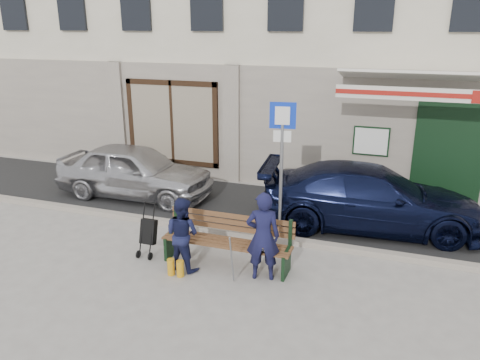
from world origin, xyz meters
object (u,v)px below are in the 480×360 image
at_px(parking_sign, 282,148).
at_px(woman, 182,234).
at_px(stroller, 148,233).
at_px(car_silver, 135,171).
at_px(car_navy, 370,198).
at_px(bench, 224,241).
at_px(man, 263,236).

bearing_deg(parking_sign, woman, -132.17).
xyz_separation_m(parking_sign, stroller, (-2.14, -1.69, -1.43)).
distance_m(car_silver, parking_sign, 4.39).
bearing_deg(car_silver, woman, -137.76).
xyz_separation_m(car_navy, stroller, (-3.87, -2.72, -0.23)).
distance_m(car_silver, bench, 4.35).
bearing_deg(bench, man, -16.74).
relative_size(car_navy, parking_sign, 1.68).
bearing_deg(car_silver, bench, -128.05).
height_order(car_silver, bench, car_silver).
bearing_deg(parking_sign, bench, -120.62).
bearing_deg(bench, woman, -150.32).
bearing_deg(man, stroller, -17.70).
bearing_deg(man, parking_sign, -99.35).
xyz_separation_m(parking_sign, woman, (-1.29, -1.95, -1.21)).
height_order(car_silver, stroller, car_silver).
xyz_separation_m(man, woman, (-1.45, -0.13, -0.12)).
xyz_separation_m(car_silver, man, (4.25, -2.88, 0.11)).
bearing_deg(woman, man, -161.43).
xyz_separation_m(car_silver, car_navy, (5.81, -0.04, -0.00)).
bearing_deg(bench, stroller, -175.85).
bearing_deg(car_navy, stroller, 119.44).
relative_size(car_navy, bench, 1.95).
relative_size(car_silver, car_navy, 0.85).
distance_m(car_silver, car_navy, 5.81).
bearing_deg(bench, car_silver, 142.54).
distance_m(car_navy, stroller, 4.73).
bearing_deg(car_navy, bench, 132.17).
xyz_separation_m(car_navy, parking_sign, (-1.73, -1.03, 1.20)).
bearing_deg(woman, car_navy, -122.05).
xyz_separation_m(bench, woman, (-0.65, -0.37, 0.22)).
distance_m(car_silver, woman, 4.11).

